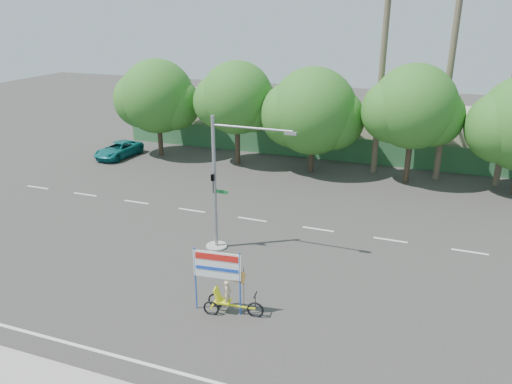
% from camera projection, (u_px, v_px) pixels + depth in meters
% --- Properties ---
extents(ground, '(120.00, 120.00, 0.00)m').
position_uv_depth(ground, '(231.00, 295.00, 21.90)').
color(ground, '#33302D').
rests_on(ground, ground).
extents(fence, '(38.00, 0.08, 2.00)m').
position_uv_depth(fence, '(334.00, 149.00, 40.43)').
color(fence, '#336B3D').
rests_on(fence, ground).
extents(building_left, '(12.00, 8.00, 4.00)m').
position_uv_depth(building_left, '(240.00, 116.00, 47.26)').
color(building_left, '#B4AA8F').
rests_on(building_left, ground).
extents(building_right, '(14.00, 8.00, 3.60)m').
position_uv_depth(building_right, '(440.00, 135.00, 41.51)').
color(building_right, '#B4AA8F').
rests_on(building_right, ground).
extents(tree_far_left, '(7.14, 6.00, 7.96)m').
position_uv_depth(tree_far_left, '(157.00, 99.00, 40.57)').
color(tree_far_left, '#473828').
rests_on(tree_far_left, ground).
extents(tree_left, '(6.66, 5.60, 8.07)m').
position_uv_depth(tree_left, '(236.00, 100.00, 38.20)').
color(tree_left, '#473828').
rests_on(tree_left, ground).
extents(tree_center, '(7.62, 6.40, 7.85)m').
position_uv_depth(tree_center, '(312.00, 114.00, 36.47)').
color(tree_center, '#473828').
rests_on(tree_center, ground).
extents(tree_right, '(6.90, 5.80, 8.36)m').
position_uv_depth(tree_right, '(413.00, 110.00, 33.93)').
color(tree_right, '#473828').
rests_on(tree_right, ground).
extents(palm_tall, '(3.73, 3.79, 17.45)m').
position_uv_depth(palm_tall, '(456.00, 29.00, 32.75)').
color(palm_tall, '#70604C').
rests_on(palm_tall, ground).
extents(palm_short, '(3.73, 3.79, 14.45)m').
position_uv_depth(palm_short, '(384.00, 52.00, 34.77)').
color(palm_short, '#70604C').
rests_on(palm_short, ground).
extents(traffic_signal, '(4.72, 1.10, 7.00)m').
position_uv_depth(traffic_signal, '(220.00, 196.00, 25.08)').
color(traffic_signal, gray).
rests_on(traffic_signal, ground).
extents(trike_billboard, '(2.93, 0.80, 2.89)m').
position_uv_depth(trike_billboard, '(224.00, 288.00, 20.26)').
color(trike_billboard, black).
rests_on(trike_billboard, ground).
extents(pickup_truck, '(2.53, 4.72, 1.26)m').
position_uv_depth(pickup_truck, '(119.00, 150.00, 41.47)').
color(pickup_truck, '#0F6D6D').
rests_on(pickup_truck, ground).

